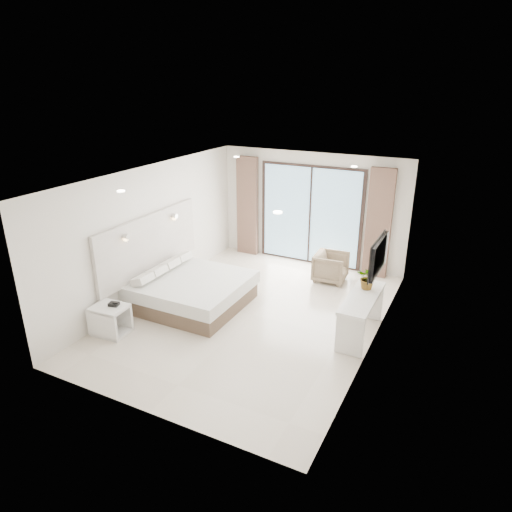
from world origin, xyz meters
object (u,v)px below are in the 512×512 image
at_px(armchair, 331,266).
at_px(nightstand, 111,320).
at_px(bed, 192,291).
at_px(console_desk, 361,307).

bearing_deg(armchair, nightstand, 141.84).
distance_m(bed, armchair, 3.19).
distance_m(bed, console_desk, 3.35).
relative_size(nightstand, armchair, 0.87).
height_order(console_desk, armchair, console_desk).
xyz_separation_m(bed, armchair, (2.12, 2.39, 0.06)).
xyz_separation_m(nightstand, armchair, (2.77, 3.97, 0.09)).
bearing_deg(console_desk, armchair, 120.59).
bearing_deg(armchair, console_desk, -152.67).
height_order(nightstand, console_desk, console_desk).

